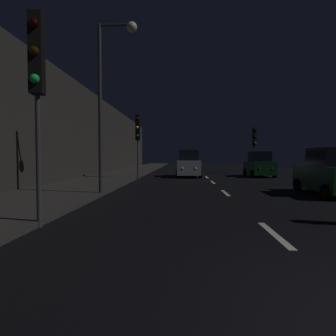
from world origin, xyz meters
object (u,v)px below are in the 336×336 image
object	(u,v)px
streetlamp_overhead	(110,82)
car_approaching_headlights	(189,165)
traffic_light_far_left	(138,133)
car_parked_right_far	(259,165)
traffic_light_near_left	(37,72)
traffic_light_far_right	(255,140)
car_parked_right_near	(331,173)

from	to	relation	value
streetlamp_overhead	car_approaching_headlights	xyz separation A→B (m)	(3.61, 12.36, -3.86)
traffic_light_far_left	streetlamp_overhead	xyz separation A→B (m)	(0.25, -9.22, 1.38)
car_parked_right_far	car_approaching_headlights	bearing A→B (deg)	95.09
traffic_light_far_left	car_approaching_headlights	world-z (taller)	traffic_light_far_left
traffic_light_near_left	streetlamp_overhead	xyz separation A→B (m)	(0.35, 5.62, 1.18)
traffic_light_far_right	car_parked_right_near	distance (m)	17.22
traffic_light_far_right	car_parked_right_far	xyz separation A→B (m)	(-0.80, -4.95, -2.42)
traffic_light_near_left	car_approaching_headlights	xyz separation A→B (m)	(3.96, 17.98, -2.68)
car_approaching_headlights	traffic_light_far_right	bearing A→B (deg)	128.60
traffic_light_far_left	traffic_light_near_left	size ratio (longest dim) A/B	0.95
traffic_light_far_right	traffic_light_far_left	distance (m)	13.78
traffic_light_far_left	streetlamp_overhead	size ratio (longest dim) A/B	0.65
traffic_light_near_left	car_parked_right_far	world-z (taller)	traffic_light_near_left
traffic_light_far_left	car_parked_right_far	size ratio (longest dim) A/B	1.13
traffic_light_near_left	car_parked_right_near	bearing A→B (deg)	112.64
traffic_light_far_left	streetlamp_overhead	distance (m)	9.32
traffic_light_far_right	car_parked_right_near	world-z (taller)	traffic_light_far_right
traffic_light_far_left	car_parked_right_near	world-z (taller)	traffic_light_far_left
car_parked_right_near	car_approaching_headlights	bearing A→B (deg)	27.76
traffic_light_far_left	traffic_light_near_left	xyz separation A→B (m)	(-0.09, -14.84, 0.20)
traffic_light_near_left	car_parked_right_far	xyz separation A→B (m)	(10.03, 18.52, -2.73)
car_approaching_headlights	streetlamp_overhead	bearing A→B (deg)	-16.29
traffic_light_far_right	streetlamp_overhead	xyz separation A→B (m)	(-10.49, -17.85, 1.49)
traffic_light_far_right	car_parked_right_far	bearing A→B (deg)	-20.83
traffic_light_far_left	streetlamp_overhead	bearing A→B (deg)	6.14
traffic_light_near_left	car_approaching_headlights	world-z (taller)	traffic_light_near_left
traffic_light_far_left	car_approaching_headlights	distance (m)	5.56
streetlamp_overhead	car_parked_right_far	bearing A→B (deg)	53.10
car_parked_right_near	streetlamp_overhead	bearing A→B (deg)	94.86
traffic_light_far_right	car_parked_right_near	xyz separation A→B (m)	(-0.80, -17.02, -2.44)
car_approaching_headlights	car_parked_right_near	size ratio (longest dim) A/B	1.07
traffic_light_far_left	car_parked_right_near	xyz separation A→B (m)	(9.93, -8.39, -2.55)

